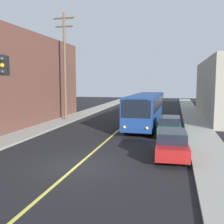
# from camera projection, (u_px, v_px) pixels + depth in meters

# --- Properties ---
(ground_plane) EXTENTS (120.00, 120.00, 0.00)m
(ground_plane) POSITION_uv_depth(u_px,v_px,m) (77.00, 166.00, 14.19)
(ground_plane) COLOR black
(sidewalk_left) EXTENTS (2.50, 90.00, 0.15)m
(sidewalk_left) POSITION_uv_depth(u_px,v_px,m) (44.00, 127.00, 25.52)
(sidewalk_left) COLOR gray
(sidewalk_left) RESTS_ON ground
(sidewalk_right) EXTENTS (2.50, 90.00, 0.15)m
(sidewalk_right) POSITION_uv_depth(u_px,v_px,m) (201.00, 134.00, 22.16)
(sidewalk_right) COLOR gray
(sidewalk_right) RESTS_ON ground
(lane_stripe_center) EXTENTS (0.16, 60.00, 0.01)m
(lane_stripe_center) POSITION_uv_depth(u_px,v_px,m) (127.00, 123.00, 28.68)
(lane_stripe_center) COLOR #D8CC4C
(lane_stripe_center) RESTS_ON ground
(city_bus) EXTENTS (2.84, 12.21, 3.20)m
(city_bus) POSITION_uv_depth(u_px,v_px,m) (146.00, 108.00, 26.32)
(city_bus) COLOR navy
(city_bus) RESTS_ON ground
(parked_car_red) EXTENTS (1.97, 4.47, 1.62)m
(parked_car_red) POSITION_uv_depth(u_px,v_px,m) (172.00, 144.00, 15.56)
(parked_car_red) COLOR maroon
(parked_car_red) RESTS_ON ground
(parked_car_green) EXTENTS (1.84, 4.41, 1.62)m
(parked_car_green) POSITION_uv_depth(u_px,v_px,m) (169.00, 126.00, 21.76)
(parked_car_green) COLOR #196038
(parked_car_green) RESTS_ON ground
(utility_pole_mid) EXTENTS (2.40, 0.28, 11.94)m
(utility_pole_mid) POSITION_uv_depth(u_px,v_px,m) (65.00, 62.00, 29.85)
(utility_pole_mid) COLOR brown
(utility_pole_mid) RESTS_ON sidewalk_left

